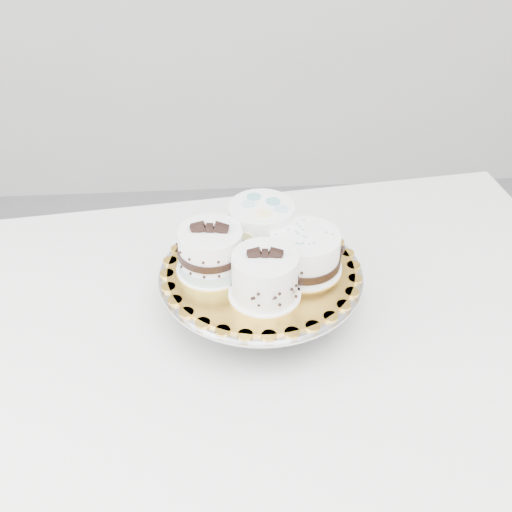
{
  "coord_description": "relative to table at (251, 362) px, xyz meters",
  "views": [
    {
      "loc": [
        0.07,
        -0.7,
        1.5
      ],
      "look_at": [
        0.12,
        0.11,
        0.87
      ],
      "focal_mm": 45.0,
      "sensor_mm": 36.0,
      "label": 1
    }
  ],
  "objects": [
    {
      "name": "cake_board",
      "position": [
        0.02,
        0.05,
        0.16
      ],
      "size": [
        0.38,
        0.38,
        0.0
      ],
      "primitive_type": "cylinder",
      "rotation": [
        0.0,
        0.0,
        -0.28
      ],
      "color": "gold",
      "rests_on": "cake_stand"
    },
    {
      "name": "cake_dots",
      "position": [
        0.03,
        0.11,
        0.21
      ],
      "size": [
        0.13,
        0.13,
        0.08
      ],
      "rotation": [
        0.0,
        0.0,
        -0.27
      ],
      "color": "white",
      "rests_on": "cake_board"
    },
    {
      "name": "table",
      "position": [
        0.0,
        0.0,
        0.0
      ],
      "size": [
        1.35,
        0.98,
        0.75
      ],
      "rotation": [
        0.0,
        0.0,
        0.12
      ],
      "color": "white",
      "rests_on": "floor"
    },
    {
      "name": "cake_banded",
      "position": [
        -0.06,
        0.05,
        0.2
      ],
      "size": [
        0.11,
        0.11,
        0.09
      ],
      "rotation": [
        0.0,
        0.0,
        -0.12
      ],
      "color": "white",
      "rests_on": "cake_board"
    },
    {
      "name": "cake_ribbon",
      "position": [
        0.09,
        0.05,
        0.2
      ],
      "size": [
        0.15,
        0.15,
        0.07
      ],
      "rotation": [
        0.0,
        0.0,
        -0.43
      ],
      "color": "white",
      "rests_on": "cake_board"
    },
    {
      "name": "cake_swirl",
      "position": [
        0.02,
        -0.01,
        0.2
      ],
      "size": [
        0.11,
        0.11,
        0.09
      ],
      "rotation": [
        0.0,
        0.0,
        -0.08
      ],
      "color": "white",
      "rests_on": "cake_board"
    },
    {
      "name": "cake_stand",
      "position": [
        0.02,
        0.05,
        0.13
      ],
      "size": [
        0.33,
        0.33,
        0.09
      ],
      "color": "gray",
      "rests_on": "table"
    }
  ]
}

